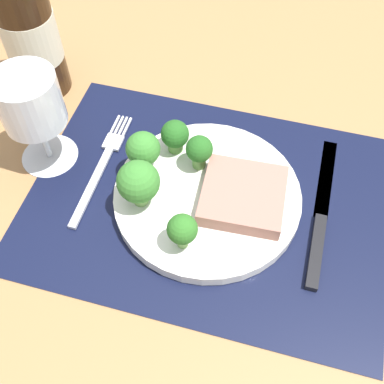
% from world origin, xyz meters
% --- Properties ---
extents(ground_plane, '(1.40, 1.10, 0.03)m').
position_xyz_m(ground_plane, '(0.00, 0.00, -0.01)').
color(ground_plane, '#996D42').
extents(placemat, '(0.45, 0.33, 0.00)m').
position_xyz_m(placemat, '(0.00, 0.00, 0.00)').
color(placemat, black).
rests_on(placemat, ground_plane).
extents(plate, '(0.23, 0.23, 0.02)m').
position_xyz_m(plate, '(0.00, 0.00, 0.01)').
color(plate, silver).
rests_on(plate, placemat).
extents(steak, '(0.10, 0.10, 0.02)m').
position_xyz_m(steak, '(0.04, 0.00, 0.03)').
color(steak, '#9E6B5B').
rests_on(steak, plate).
extents(broccoli_back_left, '(0.03, 0.03, 0.05)m').
position_xyz_m(broccoli_back_left, '(-0.02, 0.04, 0.05)').
color(broccoli_back_left, '#5B8942').
rests_on(broccoli_back_left, plate).
extents(broccoli_near_steak, '(0.04, 0.04, 0.06)m').
position_xyz_m(broccoli_near_steak, '(-0.09, 0.02, 0.05)').
color(broccoli_near_steak, '#6B994C').
rests_on(broccoli_near_steak, plate).
extents(broccoli_front_edge, '(0.04, 0.04, 0.05)m').
position_xyz_m(broccoli_front_edge, '(-0.01, -0.08, 0.05)').
color(broccoli_front_edge, '#6B994C').
rests_on(broccoli_front_edge, plate).
extents(broccoli_center, '(0.05, 0.05, 0.07)m').
position_xyz_m(broccoli_center, '(-0.08, -0.03, 0.06)').
color(broccoli_center, '#6B994C').
rests_on(broccoli_center, plate).
extents(broccoli_near_fork, '(0.04, 0.04, 0.05)m').
position_xyz_m(broccoli_near_fork, '(-0.06, 0.06, 0.05)').
color(broccoli_near_fork, '#5B8942').
rests_on(broccoli_near_fork, plate).
extents(fork, '(0.02, 0.19, 0.01)m').
position_xyz_m(fork, '(-0.15, 0.01, 0.01)').
color(fork, silver).
rests_on(fork, placemat).
extents(knife, '(0.02, 0.23, 0.01)m').
position_xyz_m(knife, '(0.14, 0.01, 0.01)').
color(knife, black).
rests_on(knife, placemat).
extents(wine_bottle, '(0.08, 0.08, 0.29)m').
position_xyz_m(wine_bottle, '(-0.29, 0.14, 0.10)').
color(wine_bottle, '#331E0F').
rests_on(wine_bottle, ground_plane).
extents(wine_glass, '(0.08, 0.08, 0.14)m').
position_xyz_m(wine_glass, '(-0.23, 0.02, 0.10)').
color(wine_glass, silver).
rests_on(wine_glass, ground_plane).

